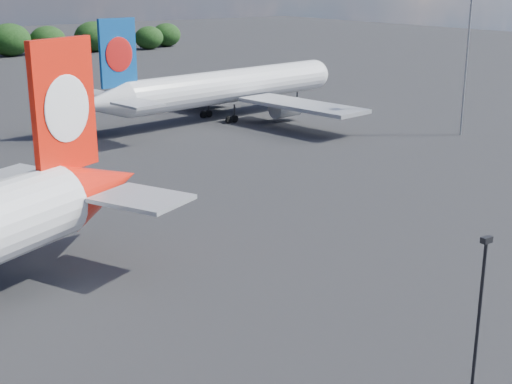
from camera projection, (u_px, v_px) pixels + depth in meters
china_southern_airliner at (222, 88)px, 111.57m from camera, size 50.24×47.91×16.40m
apron_lamp_post at (477, 332)px, 32.87m from camera, size 0.55×0.30×10.71m
floodlight_mast_near at (470, 26)px, 97.58m from camera, size 1.60×1.60×23.92m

